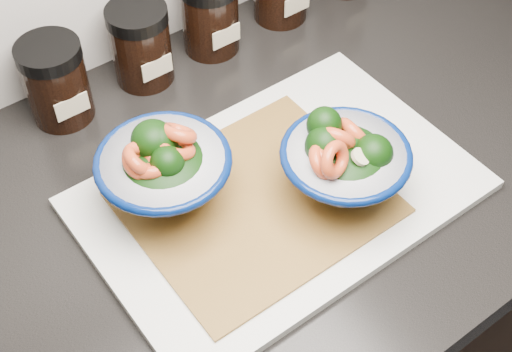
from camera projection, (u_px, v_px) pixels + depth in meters
cabinet at (282, 337)px, 1.25m from camera, size 3.43×0.58×0.86m
countertop at (291, 168)px, 0.91m from camera, size 3.50×0.60×0.04m
cutting_board at (279, 193)px, 0.85m from camera, size 0.45×0.30×0.01m
bamboo_mat at (256, 202)px, 0.83m from camera, size 0.28×0.24×0.00m
bowl_left at (164, 170)px, 0.79m from camera, size 0.15×0.15×0.11m
bowl_right at (344, 163)px, 0.80m from camera, size 0.15×0.15×0.12m
spice_jar_a at (56, 82)px, 0.90m from camera, size 0.08×0.08×0.11m
spice_jar_b at (141, 45)px, 0.95m from camera, size 0.08×0.08×0.11m
spice_jar_c at (210, 14)px, 0.99m from camera, size 0.08×0.08×0.11m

